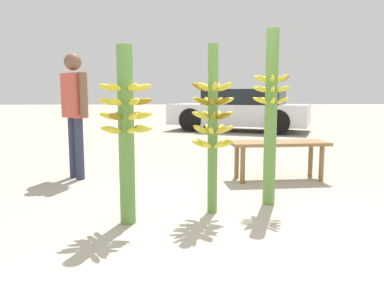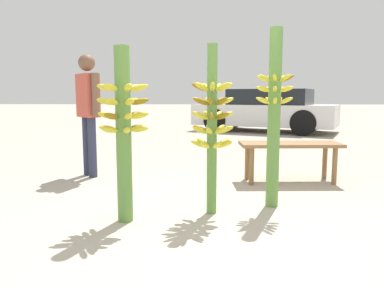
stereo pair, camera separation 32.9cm
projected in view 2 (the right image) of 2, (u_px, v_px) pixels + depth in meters
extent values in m
plane|color=#A89E8C|center=(210.00, 224.00, 3.17)|extent=(80.00, 80.00, 0.00)
cylinder|color=#5B8C3D|center=(124.00, 136.00, 3.16)|extent=(0.13, 0.13, 1.49)
ellipsoid|color=olive|center=(117.00, 88.00, 3.23)|extent=(0.13, 0.17, 0.08)
ellipsoid|color=gold|center=(106.00, 88.00, 3.11)|extent=(0.16, 0.05, 0.08)
ellipsoid|color=gold|center=(111.00, 87.00, 2.99)|extent=(0.12, 0.17, 0.08)
ellipsoid|color=gold|center=(128.00, 87.00, 2.98)|extent=(0.13, 0.17, 0.08)
ellipsoid|color=gold|center=(139.00, 88.00, 3.10)|extent=(0.16, 0.05, 0.08)
ellipsoid|color=gold|center=(133.00, 88.00, 3.22)|extent=(0.12, 0.17, 0.08)
ellipsoid|color=gold|center=(117.00, 101.00, 3.23)|extent=(0.13, 0.16, 0.08)
ellipsoid|color=gold|center=(106.00, 102.00, 3.11)|extent=(0.17, 0.06, 0.08)
ellipsoid|color=gold|center=(112.00, 102.00, 3.00)|extent=(0.11, 0.17, 0.08)
ellipsoid|color=gold|center=(130.00, 102.00, 3.01)|extent=(0.13, 0.16, 0.08)
ellipsoid|color=olive|center=(139.00, 101.00, 3.13)|extent=(0.17, 0.06, 0.08)
ellipsoid|color=gold|center=(133.00, 101.00, 3.24)|extent=(0.11, 0.17, 0.08)
ellipsoid|color=gold|center=(139.00, 115.00, 3.13)|extent=(0.16, 0.05, 0.08)
ellipsoid|color=olive|center=(134.00, 115.00, 3.25)|extent=(0.13, 0.17, 0.08)
ellipsoid|color=olive|center=(118.00, 115.00, 3.26)|extent=(0.12, 0.17, 0.08)
ellipsoid|color=gold|center=(107.00, 115.00, 3.14)|extent=(0.16, 0.05, 0.08)
ellipsoid|color=olive|center=(111.00, 116.00, 3.02)|extent=(0.13, 0.17, 0.08)
ellipsoid|color=gold|center=(128.00, 116.00, 3.01)|extent=(0.12, 0.17, 0.08)
ellipsoid|color=gold|center=(110.00, 130.00, 3.04)|extent=(0.14, 0.16, 0.07)
ellipsoid|color=gold|center=(127.00, 130.00, 3.02)|extent=(0.11, 0.17, 0.07)
ellipsoid|color=gold|center=(139.00, 129.00, 3.13)|extent=(0.17, 0.07, 0.07)
ellipsoid|color=olive|center=(136.00, 128.00, 3.26)|extent=(0.14, 0.16, 0.07)
ellipsoid|color=olive|center=(121.00, 127.00, 3.28)|extent=(0.11, 0.17, 0.07)
ellipsoid|color=gold|center=(108.00, 129.00, 3.17)|extent=(0.17, 0.07, 0.07)
cylinder|color=#5B8C3D|center=(212.00, 130.00, 3.37)|extent=(0.09, 0.09, 1.54)
ellipsoid|color=olive|center=(200.00, 87.00, 3.35)|extent=(0.17, 0.08, 0.10)
ellipsoid|color=gold|center=(202.00, 87.00, 3.25)|extent=(0.16, 0.14, 0.10)
ellipsoid|color=gold|center=(212.00, 87.00, 3.21)|extent=(0.05, 0.17, 0.10)
ellipsoid|color=gold|center=(223.00, 87.00, 3.25)|extent=(0.16, 0.14, 0.10)
ellipsoid|color=gold|center=(225.00, 87.00, 3.34)|extent=(0.17, 0.08, 0.10)
ellipsoid|color=gold|center=(218.00, 87.00, 3.42)|extent=(0.11, 0.17, 0.10)
ellipsoid|color=gold|center=(207.00, 87.00, 3.43)|extent=(0.11, 0.17, 0.10)
ellipsoid|color=gold|center=(200.00, 101.00, 3.39)|extent=(0.17, 0.11, 0.10)
ellipsoid|color=olive|center=(201.00, 101.00, 3.29)|extent=(0.17, 0.12, 0.10)
ellipsoid|color=olive|center=(210.00, 101.00, 3.23)|extent=(0.07, 0.17, 0.10)
ellipsoid|color=olive|center=(221.00, 101.00, 3.25)|extent=(0.15, 0.15, 0.10)
ellipsoid|color=gold|center=(225.00, 101.00, 3.34)|extent=(0.17, 0.06, 0.10)
ellipsoid|color=olive|center=(219.00, 101.00, 3.43)|extent=(0.13, 0.16, 0.10)
ellipsoid|color=gold|center=(208.00, 101.00, 3.45)|extent=(0.09, 0.17, 0.10)
ellipsoid|color=gold|center=(225.00, 115.00, 3.37)|extent=(0.17, 0.07, 0.10)
ellipsoid|color=gold|center=(218.00, 115.00, 3.46)|extent=(0.12, 0.17, 0.10)
ellipsoid|color=gold|center=(207.00, 115.00, 3.46)|extent=(0.11, 0.17, 0.10)
ellipsoid|color=gold|center=(200.00, 115.00, 3.39)|extent=(0.17, 0.09, 0.10)
ellipsoid|color=gold|center=(201.00, 116.00, 3.29)|extent=(0.16, 0.13, 0.10)
ellipsoid|color=olive|center=(212.00, 116.00, 3.24)|extent=(0.05, 0.17, 0.10)
ellipsoid|color=olive|center=(222.00, 116.00, 3.28)|extent=(0.15, 0.14, 0.10)
ellipsoid|color=gold|center=(220.00, 129.00, 3.46)|extent=(0.14, 0.16, 0.10)
ellipsoid|color=gold|center=(209.00, 129.00, 3.49)|extent=(0.08, 0.17, 0.10)
ellipsoid|color=olive|center=(200.00, 129.00, 3.43)|extent=(0.17, 0.11, 0.10)
ellipsoid|color=gold|center=(200.00, 130.00, 3.33)|extent=(0.17, 0.11, 0.10)
ellipsoid|color=gold|center=(209.00, 131.00, 3.26)|extent=(0.08, 0.17, 0.10)
ellipsoid|color=gold|center=(220.00, 131.00, 3.28)|extent=(0.14, 0.16, 0.10)
ellipsoid|color=gold|center=(225.00, 130.00, 3.37)|extent=(0.17, 0.05, 0.10)
ellipsoid|color=gold|center=(199.00, 144.00, 3.38)|extent=(0.17, 0.06, 0.10)
ellipsoid|color=gold|center=(205.00, 145.00, 3.29)|extent=(0.13, 0.17, 0.10)
ellipsoid|color=gold|center=(217.00, 145.00, 3.28)|extent=(0.10, 0.17, 0.10)
ellipsoid|color=gold|center=(224.00, 144.00, 3.35)|extent=(0.17, 0.10, 0.10)
ellipsoid|color=gold|center=(222.00, 143.00, 3.45)|extent=(0.16, 0.13, 0.10)
ellipsoid|color=gold|center=(213.00, 142.00, 3.50)|extent=(0.06, 0.17, 0.10)
ellipsoid|color=gold|center=(203.00, 143.00, 3.47)|extent=(0.15, 0.15, 0.10)
cylinder|color=#5B8C3D|center=(274.00, 119.00, 3.58)|extent=(0.12, 0.12, 1.71)
ellipsoid|color=gold|center=(263.00, 79.00, 3.58)|extent=(0.14, 0.09, 0.09)
ellipsoid|color=gold|center=(265.00, 78.00, 3.48)|extent=(0.14, 0.09, 0.09)
ellipsoid|color=gold|center=(275.00, 78.00, 3.41)|extent=(0.07, 0.14, 0.09)
ellipsoid|color=gold|center=(285.00, 78.00, 3.43)|extent=(0.11, 0.13, 0.09)
ellipsoid|color=olive|center=(288.00, 78.00, 3.52)|extent=(0.14, 0.04, 0.09)
ellipsoid|color=gold|center=(281.00, 79.00, 3.62)|extent=(0.11, 0.13, 0.09)
ellipsoid|color=gold|center=(270.00, 79.00, 3.64)|extent=(0.07, 0.14, 0.09)
ellipsoid|color=gold|center=(280.00, 89.00, 3.63)|extent=(0.11, 0.13, 0.08)
ellipsoid|color=gold|center=(269.00, 89.00, 3.65)|extent=(0.07, 0.14, 0.08)
ellipsoid|color=gold|center=(262.00, 89.00, 3.59)|extent=(0.14, 0.09, 0.08)
ellipsoid|color=gold|center=(265.00, 89.00, 3.48)|extent=(0.14, 0.10, 0.08)
ellipsoid|color=gold|center=(275.00, 89.00, 3.42)|extent=(0.06, 0.14, 0.08)
ellipsoid|color=gold|center=(285.00, 89.00, 3.45)|extent=(0.12, 0.13, 0.08)
ellipsoid|color=gold|center=(287.00, 89.00, 3.54)|extent=(0.14, 0.04, 0.08)
ellipsoid|color=gold|center=(265.00, 101.00, 3.50)|extent=(0.14, 0.10, 0.09)
ellipsoid|color=gold|center=(275.00, 101.00, 3.44)|extent=(0.05, 0.14, 0.09)
ellipsoid|color=gold|center=(285.00, 101.00, 3.47)|extent=(0.12, 0.12, 0.09)
ellipsoid|color=gold|center=(287.00, 100.00, 3.56)|extent=(0.14, 0.05, 0.09)
ellipsoid|color=gold|center=(279.00, 100.00, 3.65)|extent=(0.11, 0.13, 0.09)
ellipsoid|color=gold|center=(269.00, 100.00, 3.67)|extent=(0.08, 0.14, 0.09)
ellipsoid|color=gold|center=(262.00, 100.00, 3.60)|extent=(0.14, 0.08, 0.09)
cylinder|color=#2D334C|center=(92.00, 147.00, 4.93)|extent=(0.15, 0.15, 0.80)
cylinder|color=#2D334C|center=(87.00, 146.00, 5.07)|extent=(0.15, 0.15, 0.80)
cube|color=#BF4C3F|center=(88.00, 95.00, 4.91)|extent=(0.39, 0.41, 0.56)
cylinder|color=brown|center=(95.00, 94.00, 4.72)|extent=(0.13, 0.13, 0.54)
cylinder|color=brown|center=(81.00, 94.00, 5.10)|extent=(0.13, 0.13, 0.54)
sphere|color=brown|center=(87.00, 63.00, 4.86)|extent=(0.22, 0.22, 0.22)
cube|color=olive|center=(290.00, 144.00, 4.65)|extent=(1.25, 0.51, 0.04)
cylinder|color=olive|center=(247.00, 162.00, 4.84)|extent=(0.06, 0.06, 0.46)
cylinder|color=olive|center=(325.00, 161.00, 4.86)|extent=(0.06, 0.06, 0.46)
cylinder|color=olive|center=(251.00, 166.00, 4.52)|extent=(0.06, 0.06, 0.46)
cylinder|color=olive|center=(335.00, 166.00, 4.53)|extent=(0.06, 0.06, 0.46)
cube|color=silver|center=(265.00, 115.00, 11.21)|extent=(4.46, 3.30, 0.61)
cube|color=black|center=(271.00, 97.00, 11.07)|extent=(2.72, 2.42, 0.45)
cylinder|color=black|center=(215.00, 120.00, 11.05)|extent=(0.71, 0.47, 0.69)
cylinder|color=black|center=(234.00, 117.00, 12.50)|extent=(0.71, 0.47, 0.69)
cylinder|color=black|center=(303.00, 123.00, 9.95)|extent=(0.71, 0.47, 0.69)
cylinder|color=black|center=(313.00, 119.00, 11.40)|extent=(0.71, 0.47, 0.69)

